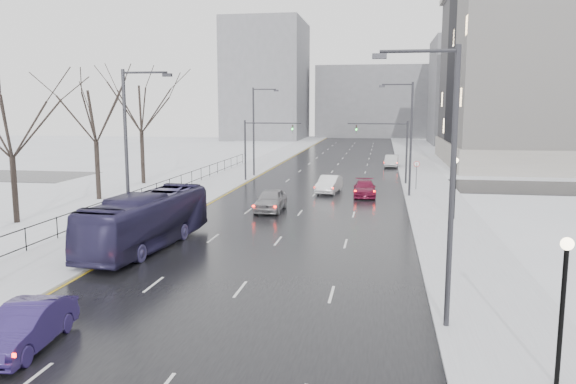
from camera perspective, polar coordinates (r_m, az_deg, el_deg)
The scene contains 27 objects.
road at distance 70.59m, azimuth 4.66°, elevation 2.24°, with size 16.00×150.00×0.04m, color black.
cross_road at distance 58.74m, azimuth 3.65°, elevation 0.94°, with size 130.00×10.00×0.04m, color black.
sidewalk_left at distance 72.24m, azimuth -3.67°, elevation 2.45°, with size 5.00×150.00×0.16m, color silver.
sidewalk_right at distance 70.48m, azimuth 13.20°, elevation 2.08°, with size 5.00×150.00×0.16m, color silver.
park_strip at distance 74.98m, azimuth -10.76°, elevation 2.52°, with size 14.00×150.00×0.12m, color white.
tree_park_c at distance 42.56m, azimuth -25.80°, elevation -2.94°, with size 8.05×8.05×11.50m, color black, non-canonical shape.
tree_park_d at distance 50.55m, azimuth -18.63°, elevation -0.80°, with size 8.75×8.75×12.50m, color black, non-canonical shape.
tree_park_e at distance 59.60m, azimuth -14.46°, elevation 0.77°, with size 9.45×9.45×13.50m, color black, non-canonical shape.
iron_fence at distance 44.74m, azimuth -15.67°, elevation -0.67°, with size 0.06×70.00×1.30m.
streetlight_r_near at distance 20.15m, azimuth 15.74°, elevation 1.71°, with size 2.95×0.25×10.00m.
streetlight_r_mid at distance 49.99m, azimuth 12.14°, elevation 5.85°, with size 2.95×0.25×10.00m.
streetlight_l_near at distance 33.15m, azimuth -15.76°, elevation 4.34°, with size 2.95×0.25×10.00m.
streetlight_l_far at distance 63.53m, azimuth -3.32°, elevation 6.60°, with size 2.95×0.25×10.00m.
lamppost_r_near at distance 17.40m, azimuth 26.20°, elevation -8.96°, with size 0.36×0.36×4.28m.
lamppost_r_mid at distance 40.52m, azimuth 16.62°, elevation 1.24°, with size 0.36×0.36×4.28m.
mast_signal_right at distance 58.03m, azimuth 10.92°, elevation 4.76°, with size 6.10×0.33×6.50m.
mast_signal_left at distance 59.52m, azimuth -3.37°, elevation 5.00°, with size 6.10×0.33×6.50m.
no_uturn_sign at distance 54.28m, azimuth 12.94°, elevation 2.52°, with size 0.60×0.06×2.70m.
bldg_far_right at distance 126.85m, azimuth 19.86°, elevation 9.59°, with size 24.00×20.00×22.00m, color slate.
bldg_far_left at distance 137.89m, azimuth -2.18°, elevation 11.23°, with size 18.00×22.00×28.00m, color slate.
bldg_far_center at distance 149.91m, azimuth 8.93°, elevation 9.02°, with size 30.00×18.00×18.00m, color slate.
sedan_left_near at distance 20.82m, azimuth -25.10°, elevation -12.29°, with size 1.58×4.53×1.49m, color #291C56.
bus at distance 32.58m, azimuth -14.13°, elevation -2.80°, with size 2.62×11.20×3.12m, color #2A2548.
sedan_center_near at distance 42.78m, azimuth -1.77°, elevation -0.81°, with size 1.99×4.94×1.68m, color gray.
sedan_right_near at distance 51.92m, azimuth 4.20°, elevation 0.80°, with size 1.66×4.75×1.57m, color white.
sedan_right_far at distance 50.21m, azimuth 7.79°, elevation 0.37°, with size 1.95×4.81×1.39m, color maroon.
sedan_right_distant at distance 75.07m, azimuth 10.48°, elevation 3.12°, with size 1.64×4.71×1.55m, color silver.
Camera 1 is at (5.98, -9.89, 7.96)m, focal length 35.00 mm.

